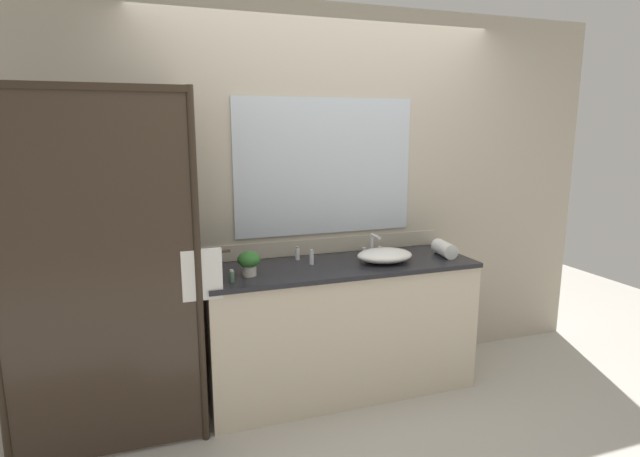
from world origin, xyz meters
name	(u,v)px	position (x,y,z in m)	size (l,w,h in m)	color
ground_plane	(340,389)	(0.00, 0.00, 0.00)	(8.00, 8.00, 0.00)	#B7B2A8
wall_back_with_mirror	(324,197)	(0.00, 0.34, 1.30)	(4.40, 0.06, 2.60)	#B2A893
vanity_cabinet	(340,328)	(0.00, 0.01, 0.45)	(1.80, 0.58, 0.90)	beige
shower_enclosure	(134,271)	(-1.28, -0.19, 1.03)	(1.20, 0.59, 2.00)	#2D2319
sink_basin	(385,255)	(0.30, -0.04, 0.94)	(0.38, 0.29, 0.09)	white
faucet	(372,248)	(0.30, 0.15, 0.95)	(0.17, 0.14, 0.16)	silver
potted_plant	(249,261)	(-0.63, -0.06, 0.99)	(0.14, 0.14, 0.15)	beige
amenity_bottle_lotion	(232,276)	(-0.75, -0.16, 0.94)	(0.03, 0.03, 0.08)	#4C7056
amenity_bottle_conditioner	(297,253)	(-0.24, 0.20, 0.94)	(0.03, 0.03, 0.09)	silver
amenity_bottle_body_wash	(312,258)	(-0.19, 0.06, 0.95)	(0.03, 0.03, 0.10)	silver
rolled_towel_near_edge	(444,249)	(0.76, -0.04, 0.95)	(0.10, 0.10, 0.22)	white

